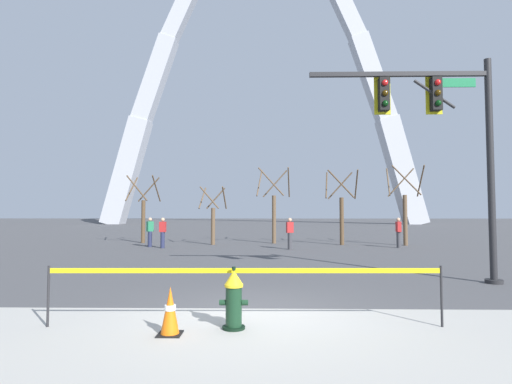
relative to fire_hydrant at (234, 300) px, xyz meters
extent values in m
plane|color=#474749|center=(0.33, 1.06, -0.47)|extent=(240.00, 240.00, 0.00)
cylinder|color=black|center=(0.00, -0.01, -0.44)|extent=(0.36, 0.36, 0.05)
cylinder|color=#14331E|center=(0.00, -0.01, -0.11)|extent=(0.26, 0.26, 0.62)
cylinder|color=gold|center=(0.00, -0.01, 0.22)|extent=(0.30, 0.30, 0.04)
cone|color=gold|center=(0.00, -0.01, 0.35)|extent=(0.30, 0.30, 0.22)
cylinder|color=black|center=(0.00, -0.01, 0.49)|extent=(0.06, 0.06, 0.06)
cylinder|color=#14331E|center=(-0.18, -0.01, -0.04)|extent=(0.10, 0.09, 0.09)
cylinder|color=#14331E|center=(0.18, -0.01, -0.04)|extent=(0.10, 0.09, 0.09)
cylinder|color=#14331E|center=(0.00, 0.19, -0.14)|extent=(0.13, 0.14, 0.13)
cylinder|color=black|center=(0.00, 0.27, -0.14)|extent=(0.15, 0.03, 0.15)
cylinder|color=#232326|center=(-3.02, 0.04, 0.03)|extent=(0.04, 0.04, 0.99)
cylinder|color=#232326|center=(3.37, 0.17, 0.03)|extent=(0.04, 0.04, 0.99)
cube|color=yellow|center=(0.17, 0.10, 0.44)|extent=(6.39, 0.13, 0.08)
cube|color=black|center=(-0.94, -0.34, -0.45)|extent=(0.36, 0.36, 0.03)
cone|color=orange|center=(-0.94, -0.34, -0.09)|extent=(0.28, 0.28, 0.70)
cylinder|color=white|center=(-0.94, -0.34, -0.05)|extent=(0.17, 0.17, 0.08)
cylinder|color=#232326|center=(6.52, 4.30, 2.53)|extent=(0.18, 0.18, 6.00)
cylinder|color=#232326|center=(6.52, 4.30, -0.42)|extent=(0.44, 0.44, 0.10)
cube|color=#232326|center=(4.12, 4.30, 5.13)|extent=(4.80, 0.12, 0.12)
cylinder|color=#232326|center=(5.08, 4.30, 4.58)|extent=(1.11, 0.08, 0.81)
cube|color=black|center=(5.12, 4.30, 4.58)|extent=(0.26, 0.24, 0.90)
cube|color=gold|center=(5.12, 4.44, 4.58)|extent=(0.44, 0.03, 1.04)
sphere|color=red|center=(5.12, 4.17, 4.86)|extent=(0.16, 0.16, 0.16)
sphere|color=#392706|center=(5.12, 4.17, 4.58)|extent=(0.16, 0.16, 0.16)
sphere|color=black|center=(5.12, 4.17, 4.30)|extent=(0.16, 0.16, 0.16)
cube|color=black|center=(3.72, 4.30, 4.58)|extent=(0.26, 0.24, 0.90)
cube|color=gold|center=(3.72, 4.44, 4.58)|extent=(0.44, 0.03, 1.04)
sphere|color=red|center=(3.72, 4.17, 4.86)|extent=(0.16, 0.16, 0.16)
sphere|color=#392706|center=(3.72, 4.17, 4.58)|extent=(0.16, 0.16, 0.16)
sphere|color=black|center=(3.72, 4.17, 4.30)|extent=(0.16, 0.16, 0.16)
cube|color=#0F6638|center=(5.72, 4.28, 4.88)|extent=(0.90, 0.04, 0.24)
cube|color=#B2B5BC|center=(-22.09, 59.05, 8.08)|extent=(7.62, 3.21, 18.01)
cube|color=#B2B5BC|center=(-17.60, 59.05, 23.47)|extent=(7.25, 2.88, 14.67)
cube|color=#B2B5BC|center=(-13.12, 59.05, 35.44)|extent=(6.85, 2.54, 11.37)
cube|color=#B2B5BC|center=(13.79, 59.05, 35.44)|extent=(6.85, 2.54, 11.37)
cube|color=#B2B5BC|center=(18.27, 59.05, 23.47)|extent=(7.25, 2.88, 14.67)
cube|color=#B2B5BC|center=(22.76, 59.05, 8.08)|extent=(7.62, 3.21, 18.01)
cylinder|color=brown|center=(-6.95, 18.19, 0.84)|extent=(0.24, 0.24, 2.62)
cylinder|color=brown|center=(-7.75, 18.35, 2.86)|extent=(0.36, 1.41, 1.57)
cylinder|color=brown|center=(-6.14, 18.11, 2.86)|extent=(0.22, 1.42, 1.57)
cylinder|color=brown|center=(-6.87, 19.00, 2.86)|extent=(1.42, 0.22, 1.57)
cylinder|color=brown|center=(-7.13, 17.40, 2.86)|extent=(1.40, 0.39, 1.57)
cylinder|color=brown|center=(-2.48, 16.88, 0.60)|extent=(0.24, 0.24, 2.13)
cylinder|color=brown|center=(-3.13, 17.02, 2.25)|extent=(0.31, 1.16, 1.29)
cylinder|color=brown|center=(-1.82, 16.82, 2.25)|extent=(0.20, 1.17, 1.29)
cylinder|color=brown|center=(-2.41, 17.54, 2.25)|extent=(1.17, 0.20, 1.29)
cylinder|color=brown|center=(-2.62, 16.24, 2.25)|extent=(1.16, 0.33, 1.29)
cylinder|color=brown|center=(1.08, 18.00, 0.98)|extent=(0.24, 0.24, 2.89)
cylinder|color=brown|center=(0.20, 18.18, 3.22)|extent=(0.39, 1.55, 1.73)
cylinder|color=brown|center=(1.98, 17.91, 3.22)|extent=(0.24, 1.57, 1.73)
cylinder|color=brown|center=(1.17, 18.90, 3.22)|extent=(1.57, 0.24, 1.73)
cylinder|color=brown|center=(0.89, 17.12, 3.22)|extent=(1.55, 0.42, 1.73)
cylinder|color=brown|center=(4.96, 16.90, 0.90)|extent=(0.24, 0.24, 2.73)
cylinder|color=brown|center=(4.13, 17.06, 3.01)|extent=(0.37, 1.47, 1.63)
cylinder|color=brown|center=(5.81, 16.81, 3.01)|extent=(0.23, 1.48, 1.63)
cylinder|color=brown|center=(5.05, 17.74, 3.01)|extent=(1.48, 0.23, 1.63)
cylinder|color=brown|center=(4.78, 16.07, 3.01)|extent=(1.46, 0.40, 1.63)
cylinder|color=brown|center=(8.49, 16.59, 0.96)|extent=(0.24, 0.24, 2.86)
cylinder|color=brown|center=(7.62, 16.76, 3.17)|extent=(0.38, 1.53, 1.71)
cylinder|color=brown|center=(9.38, 16.50, 3.17)|extent=(0.23, 1.55, 1.71)
cylinder|color=brown|center=(8.58, 17.48, 3.17)|extent=(1.55, 0.23, 1.71)
cylinder|color=brown|center=(8.30, 15.72, 3.17)|extent=(1.53, 0.41, 1.71)
cylinder|color=#38383D|center=(7.59, 15.03, -0.05)|extent=(0.22, 0.22, 0.84)
cube|color=#B22323|center=(7.59, 15.03, 0.64)|extent=(0.21, 0.34, 0.54)
sphere|color=tan|center=(7.59, 15.03, 1.02)|extent=(0.20, 0.20, 0.20)
cylinder|color=#38383D|center=(1.79, 13.98, -0.05)|extent=(0.22, 0.22, 0.84)
cube|color=#B22323|center=(1.79, 13.98, 0.64)|extent=(0.38, 0.29, 0.54)
sphere|color=tan|center=(1.79, 13.98, 1.02)|extent=(0.20, 0.20, 0.20)
cylinder|color=#232847|center=(-4.84, 14.62, -0.05)|extent=(0.22, 0.22, 0.84)
cube|color=#B22323|center=(-4.84, 14.62, 0.64)|extent=(0.34, 0.20, 0.54)
sphere|color=tan|center=(-4.84, 14.62, 1.02)|extent=(0.20, 0.20, 0.20)
cylinder|color=#232847|center=(-5.70, 15.30, -0.05)|extent=(0.22, 0.22, 0.84)
cube|color=#23754C|center=(-5.70, 15.30, 0.64)|extent=(0.38, 0.38, 0.54)
sphere|color=tan|center=(-5.70, 15.30, 1.02)|extent=(0.20, 0.20, 0.20)
camera|label=1|loc=(0.49, -6.52, 1.39)|focal=28.35mm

